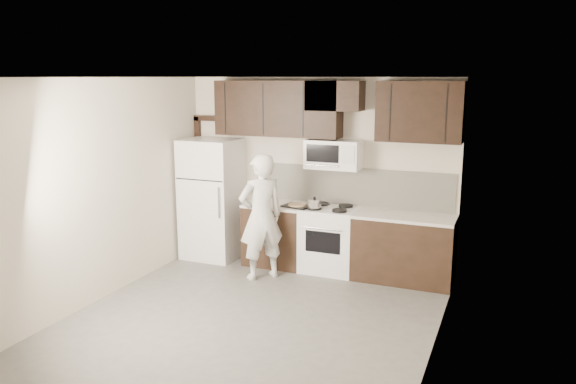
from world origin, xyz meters
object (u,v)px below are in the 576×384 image
Objects in this scene: microwave at (334,154)px; refrigerator at (212,199)px; person at (261,217)px; stove at (330,239)px.

microwave reaches higher than refrigerator.
refrigerator is 1.23m from person.
person is (-0.77, -0.63, 0.40)m from stove.
refrigerator is (-1.85, -0.05, 0.44)m from stove.
stove is 1.90m from refrigerator.
refrigerator is (-1.85, -0.17, -0.75)m from microwave.
microwave reaches higher than person.
person reaches higher than stove.
stove is at bearing -89.90° from microwave.
stove is 1.20m from microwave.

